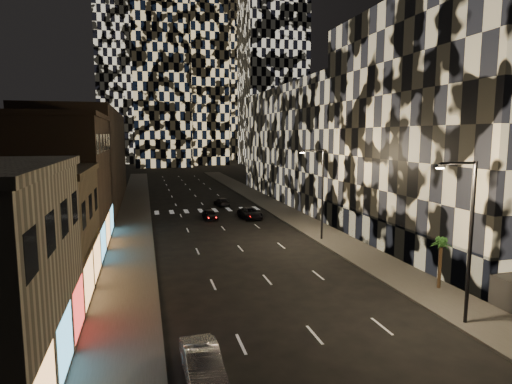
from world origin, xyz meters
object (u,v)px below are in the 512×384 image
palm_tree (441,246)px  car_dark_rightlane (250,213)px  streetlight_far (320,188)px  car_dark_oncoming (222,202)px  car_silver_parked (202,363)px  car_dark_midlane (210,215)px  streetlight_near (467,231)px

palm_tree → car_dark_rightlane: bearing=103.0°
streetlight_far → car_dark_oncoming: size_ratio=2.15×
car_silver_parked → car_dark_midlane: (5.65, 35.05, -0.09)m
streetlight_far → car_dark_midlane: size_ratio=2.45×
car_silver_parked → car_dark_midlane: size_ratio=1.18×
car_dark_midlane → car_dark_rightlane: 5.08m
car_silver_parked → palm_tree: size_ratio=1.22×
car_silver_parked → palm_tree: bearing=19.1°
car_dark_oncoming → car_dark_rightlane: (1.78, -10.55, 0.07)m
car_dark_midlane → streetlight_far: bearing=-61.2°
car_silver_parked → car_dark_midlane: car_silver_parked is taller
car_dark_midlane → car_dark_oncoming: bearing=66.7°
car_silver_parked → palm_tree: palm_tree is taller
streetlight_near → car_dark_midlane: size_ratio=2.45×
car_silver_parked → streetlight_near: bearing=4.1°
car_dark_midlane → car_dark_rightlane: car_dark_rightlane is taller
streetlight_near → car_dark_rightlane: streetlight_near is taller
streetlight_far → car_dark_rightlane: size_ratio=1.86×
car_silver_parked → car_dark_rightlane: bearing=70.5°
streetlight_far → car_dark_oncoming: streetlight_far is taller
streetlight_near → car_dark_midlane: 34.96m
car_dark_oncoming → palm_tree: 39.16m
streetlight_far → car_dark_rightlane: 14.12m
palm_tree → car_silver_parked: bearing=-158.7°
car_dark_midlane → car_dark_oncoming: 10.34m
car_dark_midlane → car_dark_rightlane: (5.03, -0.73, 0.05)m
car_dark_oncoming → car_dark_rightlane: bearing=94.9°
streetlight_near → car_silver_parked: 15.46m
streetlight_near → car_dark_oncoming: 43.90m
streetlight_far → car_dark_rightlane: (-3.98, 12.71, -4.68)m
car_dark_rightlane → streetlight_far: bearing=-77.3°
car_dark_oncoming → car_dark_midlane: bearing=67.0°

